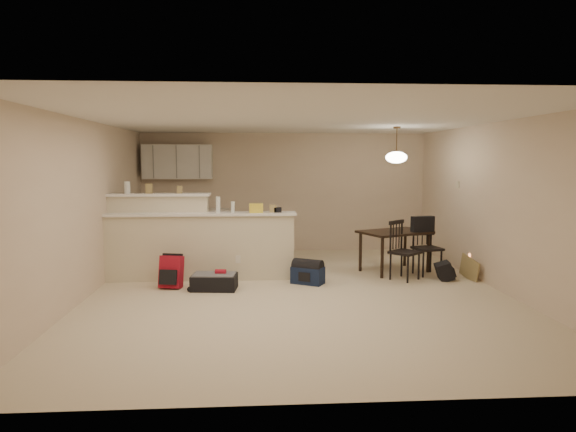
{
  "coord_description": "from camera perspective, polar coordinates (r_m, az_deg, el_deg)",
  "views": [
    {
      "loc": [
        -0.62,
        -7.37,
        1.93
      ],
      "look_at": [
        -0.1,
        0.7,
        1.05
      ],
      "focal_mm": 32.0,
      "sensor_mm": 36.0,
      "label": 1
    }
  ],
  "objects": [
    {
      "name": "suitcase",
      "position": [
        7.83,
        -8.18,
        -7.27
      ],
      "size": [
        0.7,
        0.49,
        0.22
      ],
      "primitive_type": "cube",
      "rotation": [
        0.0,
        0.0,
        -0.1
      ],
      "color": "black",
      "rests_on": "ground"
    },
    {
      "name": "jar",
      "position": [
        8.75,
        -17.44,
        3.04
      ],
      "size": [
        0.1,
        0.1,
        0.2
      ],
      "primitive_type": "cylinder",
      "color": "silver",
      "rests_on": "breakfast_bar"
    },
    {
      "name": "cereal_box",
      "position": [
        8.68,
        -15.19,
        2.95
      ],
      "size": [
        0.1,
        0.07,
        0.16
      ],
      "primitive_type": "cube",
      "color": "#99844F",
      "rests_on": "breakfast_bar"
    },
    {
      "name": "thermostat",
      "position": [
        9.63,
        18.33,
        3.33
      ],
      "size": [
        0.02,
        0.12,
        0.12
      ],
      "primitive_type": "cube",
      "color": "beige",
      "rests_on": "room"
    },
    {
      "name": "bottle_a",
      "position": [
        8.32,
        -7.78,
        1.26
      ],
      "size": [
        0.07,
        0.07,
        0.26
      ],
      "primitive_type": "cylinder",
      "color": "silver",
      "rests_on": "breakfast_bar"
    },
    {
      "name": "kitchen_counter",
      "position": [
        10.75,
        -11.03,
        -1.82
      ],
      "size": [
        1.8,
        0.6,
        0.9
      ],
      "primitive_type": "cube",
      "color": "white",
      "rests_on": "ground"
    },
    {
      "name": "breakfast_bar",
      "position": [
        8.53,
        -11.32,
        -2.82
      ],
      "size": [
        3.08,
        0.58,
        1.39
      ],
      "color": "beige",
      "rests_on": "ground"
    },
    {
      "name": "black_daypack",
      "position": [
        8.73,
        16.98,
        -5.9
      ],
      "size": [
        0.27,
        0.35,
        0.28
      ],
      "primitive_type": "cube",
      "rotation": [
        0.0,
        0.0,
        1.42
      ],
      "color": "black",
      "rests_on": "ground"
    },
    {
      "name": "upper_cabinets",
      "position": [
        10.81,
        -12.16,
        5.91
      ],
      "size": [
        1.4,
        0.34,
        0.7
      ],
      "primitive_type": "cube",
      "color": "white",
      "rests_on": "room"
    },
    {
      "name": "cardboard_sheet",
      "position": [
        8.88,
        19.5,
        -5.52
      ],
      "size": [
        0.11,
        0.47,
        0.36
      ],
      "primitive_type": "cube",
      "rotation": [
        0.0,
        0.0,
        1.76
      ],
      "color": "#99844F",
      "rests_on": "ground"
    },
    {
      "name": "pouch",
      "position": [
        8.32,
        -1.15,
        0.69
      ],
      "size": [
        0.12,
        0.1,
        0.08
      ],
      "primitive_type": "cube",
      "color": "#99844F",
      "rests_on": "breakfast_bar"
    },
    {
      "name": "bag_lump",
      "position": [
        8.31,
        -3.56,
        0.88
      ],
      "size": [
        0.22,
        0.18,
        0.14
      ],
      "primitive_type": "cube",
      "color": "#99844F",
      "rests_on": "breakfast_bar"
    },
    {
      "name": "room",
      "position": [
        7.43,
        1.12,
        0.96
      ],
      "size": [
        7.0,
        7.02,
        2.5
      ],
      "color": "beige",
      "rests_on": "ground"
    },
    {
      "name": "pendant_lamp",
      "position": [
        8.97,
        11.95,
        6.46
      ],
      "size": [
        0.36,
        0.36,
        0.62
      ],
      "color": "brown",
      "rests_on": "room"
    },
    {
      "name": "extra_item_x",
      "position": [
        8.31,
        -1.68,
        0.83
      ],
      "size": [
        0.11,
        0.1,
        0.12
      ],
      "primitive_type": "cube",
      "color": "#99844F",
      "rests_on": "breakfast_bar"
    },
    {
      "name": "dining_table",
      "position": [
        9.06,
        11.75,
        -2.18
      ],
      "size": [
        1.35,
        1.16,
        0.71
      ],
      "rotation": [
        0.0,
        0.0,
        0.41
      ],
      "color": "black",
      "rests_on": "ground"
    },
    {
      "name": "bottle_b",
      "position": [
        8.31,
        -6.15,
        1.0
      ],
      "size": [
        0.06,
        0.06,
        0.18
      ],
      "primitive_type": "cylinder",
      "color": "silver",
      "rests_on": "breakfast_bar"
    },
    {
      "name": "red_backpack",
      "position": [
        8.02,
        -12.84,
        -6.08
      ],
      "size": [
        0.36,
        0.26,
        0.49
      ],
      "primitive_type": "cube",
      "rotation": [
        0.0,
        0.0,
        -0.2
      ],
      "color": "#A31223",
      "rests_on": "ground"
    },
    {
      "name": "small_box",
      "position": [
        8.59,
        -11.95,
        2.87
      ],
      "size": [
        0.08,
        0.06,
        0.12
      ],
      "primitive_type": "cube",
      "color": "#99844F",
      "rests_on": "breakfast_bar"
    },
    {
      "name": "dining_chair_near",
      "position": [
        8.51,
        12.87,
        -3.76
      ],
      "size": [
        0.58,
        0.58,
        0.96
      ],
      "primitive_type": null,
      "rotation": [
        0.0,
        0.0,
        0.74
      ],
      "color": "black",
      "rests_on": "ground"
    },
    {
      "name": "dining_chair_far",
      "position": [
        8.97,
        15.23,
        -3.32
      ],
      "size": [
        0.5,
        0.48,
        0.96
      ],
      "primitive_type": null,
      "rotation": [
        0.0,
        0.0,
        0.22
      ],
      "color": "black",
      "rests_on": "ground"
    },
    {
      "name": "navy_duffel",
      "position": [
        8.11,
        2.21,
        -6.59
      ],
      "size": [
        0.56,
        0.47,
        0.27
      ],
      "primitive_type": "cube",
      "rotation": [
        0.0,
        0.0,
        -0.51
      ],
      "color": "#131F3C",
      "rests_on": "ground"
    }
  ]
}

